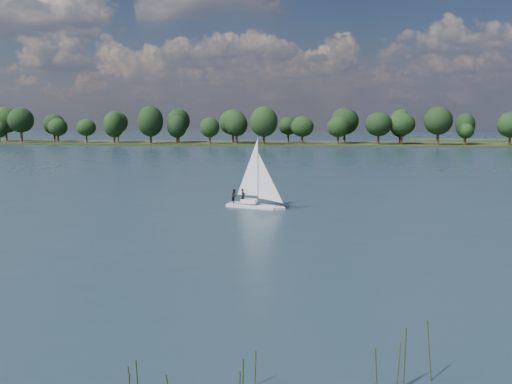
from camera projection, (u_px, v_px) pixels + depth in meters
ground at (281, 166)px, 129.92m from camera, size 700.00×700.00×0.00m
far_shore at (304, 144)px, 240.06m from camera, size 660.00×40.00×1.50m
sailboat at (253, 187)px, 69.10m from camera, size 7.09×3.84×8.99m
treeline at (255, 125)px, 238.20m from camera, size 562.52×74.57×18.71m
reeds at (47, 376)px, 22.01m from camera, size 57.68×9.80×2.31m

